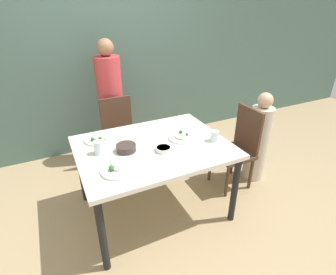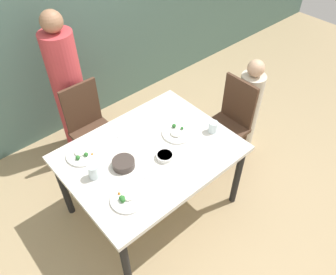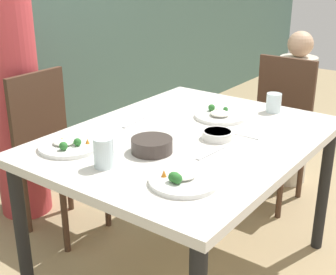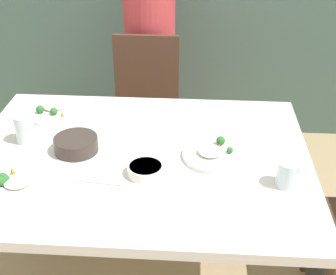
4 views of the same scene
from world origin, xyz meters
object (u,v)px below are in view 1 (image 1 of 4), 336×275
Objects in this scene: person_adult at (112,108)px; plate_rice_adult at (117,170)px; chair_child_spot at (238,147)px; bowl_curry at (126,148)px; person_child at (258,141)px; glass_water_tall at (98,147)px; chair_adult_spot at (120,135)px.

person_adult reaches higher than plate_rice_adult.
chair_child_spot is 5.30× the size of bowl_curry.
plate_rice_adult is (-1.73, -0.26, 0.28)m from person_child.
person_child is 1.82m from glass_water_tall.
person_child is at bearing -2.16° from glass_water_tall.
person_adult is at bearing -137.08° from chair_child_spot.
person_child is at bearing 8.63° from plate_rice_adult.
person_child is 6.13× the size of bowl_curry.
glass_water_tall is at bearing 165.24° from bowl_curry.
person_child is (1.39, -0.86, 0.01)m from chair_adult_spot.
plate_rice_adult is at bearing -103.21° from person_adult.
plate_rice_adult is (-0.34, -1.13, 0.28)m from chair_adult_spot.
chair_adult_spot is 3.60× the size of plate_rice_adult.
bowl_curry is 1.46× the size of glass_water_tall.
person_child is 1.60m from bowl_curry.
chair_adult_spot is 1.40m from chair_child_spot.
bowl_curry is at bearing -98.55° from person_adult.
bowl_curry is at bearing -90.36° from chair_child_spot.
person_adult is 8.94× the size of bowl_curry.
person_child reaches higher than bowl_curry.
bowl_curry is (-0.18, -0.86, 0.30)m from chair_adult_spot.
bowl_curry is at bearing 179.71° from person_child.
person_child reaches higher than chair_child_spot.
chair_adult_spot is 0.59× the size of person_adult.
glass_water_tall is at bearing -92.57° from chair_child_spot.
bowl_curry is at bearing -14.76° from glass_water_tall.
person_child is 8.96× the size of glass_water_tall.
bowl_curry is (-1.57, 0.01, 0.29)m from person_child.
chair_child_spot reaches higher than glass_water_tall.
chair_child_spot reaches higher than plate_rice_adult.
person_child is at bearing 90.00° from chair_child_spot.
chair_child_spot is at bearing 10.33° from plate_rice_adult.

